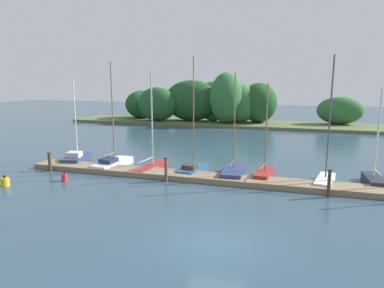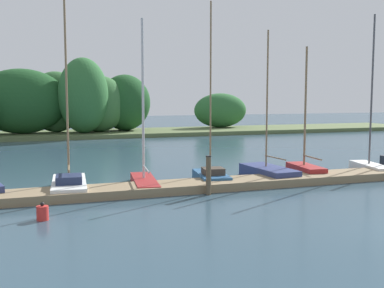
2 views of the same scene
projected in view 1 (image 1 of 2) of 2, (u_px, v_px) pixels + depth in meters
The scene contains 16 objects.
ground at pixel (214, 242), 14.17m from camera, with size 160.00×160.00×0.00m, color #2D4756.
dock_pier at pixel (245, 181), 22.15m from camera, with size 31.31×1.80×0.35m.
far_shore at pixel (222, 106), 50.72m from camera, with size 61.26×8.04×7.54m.
sailboat_0 at pixel (77, 158), 27.59m from camera, with size 2.03×3.51×6.48m.
sailboat_1 at pixel (113, 162), 26.28m from camera, with size 1.66×4.18×7.85m.
sailboat_2 at pixel (152, 165), 25.42m from camera, with size 1.40×4.14×7.25m.
sailboat_3 at pixel (193, 168), 24.51m from camera, with size 1.66×3.19×8.17m.
sailboat_4 at pixel (233, 172), 23.71m from camera, with size 1.59×3.72×7.03m.
sailboat_5 at pixel (264, 173), 23.12m from camera, with size 1.19×3.04×6.34m.
sailboat_6 at pixel (325, 178), 21.91m from camera, with size 1.53×3.44×8.06m.
sailboat_7 at pixel (374, 179), 21.81m from camera, with size 1.14×3.01×6.02m.
mooring_piling_0 at pixel (50, 162), 25.03m from camera, with size 0.28×0.28×1.35m.
mooring_piling_1 at pixel (166, 170), 22.43m from camera, with size 0.23×0.23×1.59m.
mooring_piling_2 at pixel (329, 184), 19.41m from camera, with size 0.21×0.21×1.61m.
channel_buoy_0 at pixel (64, 178), 22.63m from camera, with size 0.38×0.38×0.59m.
channel_buoy_1 at pixel (5, 182), 21.58m from camera, with size 0.51×0.51×0.71m.
Camera 1 is at (2.99, -12.87, 6.59)m, focal length 32.28 mm.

